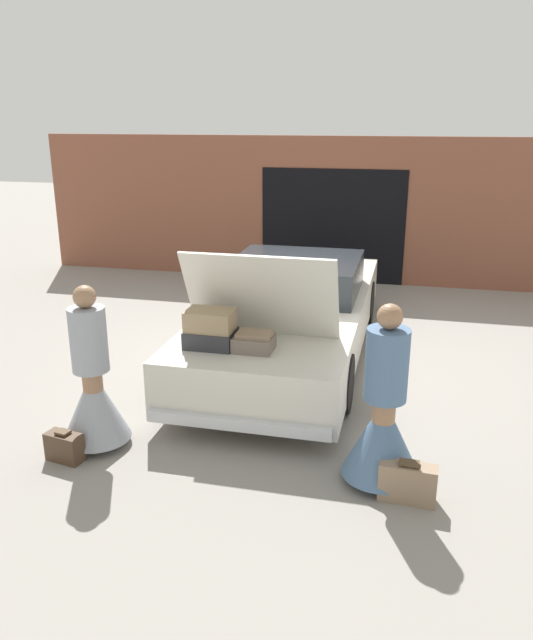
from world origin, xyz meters
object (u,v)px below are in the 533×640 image
person_right (383,422)px  car (291,313)px  suitcase_beside_left_person (65,447)px  person_left (93,391)px  suitcase_beside_right_person (408,483)px

person_right → car: bearing=19.3°
car → suitcase_beside_left_person: bearing=-115.4°
person_left → suitcase_beside_left_person: (-0.15, -0.36, -0.44)m
car → suitcase_beside_left_person: (-1.56, -3.28, -0.45)m
car → suitcase_beside_left_person: car is taller
person_left → person_right: size_ratio=0.99×
suitcase_beside_left_person → person_left: bearing=66.7°
person_right → suitcase_beside_right_person: 0.55m
car → person_right: (1.41, -2.95, 0.00)m
car → person_right: car is taller
person_left → suitcase_beside_left_person: person_left is taller
person_right → suitcase_beside_right_person: bearing=-143.0°
person_right → suitcase_beside_left_person: person_right is taller
person_left → suitcase_beside_right_person: 3.10m
suitcase_beside_left_person → suitcase_beside_right_person: suitcase_beside_right_person is taller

